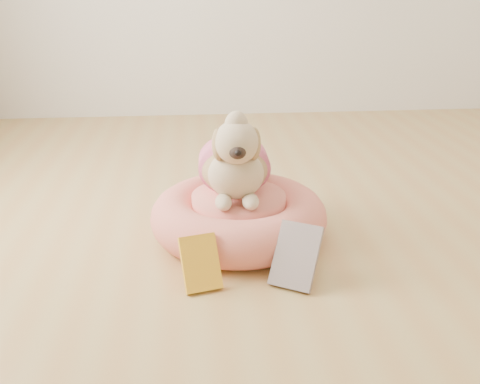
{
  "coord_description": "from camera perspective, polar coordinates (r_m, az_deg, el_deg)",
  "views": [
    {
      "loc": [
        -0.49,
        -1.55,
        0.9
      ],
      "look_at": [
        -0.32,
        0.21,
        0.2
      ],
      "focal_mm": 40.0,
      "sensor_mm": 36.0,
      "label": 1
    }
  ],
  "objects": [
    {
      "name": "floor",
      "position": [
        1.86,
        10.68,
        -7.8
      ],
      "size": [
        4.5,
        4.5,
        0.0
      ],
      "primitive_type": "plane",
      "color": "tan",
      "rests_on": "ground"
    },
    {
      "name": "pet_bed",
      "position": [
        2.0,
        -0.14,
        -2.6
      ],
      "size": [
        0.65,
        0.65,
        0.17
      ],
      "color": "#E8675A",
      "rests_on": "floor"
    },
    {
      "name": "dog",
      "position": [
        1.93,
        -0.59,
        4.7
      ],
      "size": [
        0.34,
        0.48,
        0.34
      ],
      "primitive_type": null,
      "rotation": [
        0.0,
        0.0,
        -0.03
      ],
      "color": "brown",
      "rests_on": "pet_bed"
    },
    {
      "name": "book_yellow",
      "position": [
        1.68,
        -4.24,
        -7.56
      ],
      "size": [
        0.14,
        0.13,
        0.16
      ],
      "primitive_type": "cube",
      "rotation": [
        -0.53,
        0.0,
        0.24
      ],
      "color": "#F7FA1A",
      "rests_on": "floor"
    },
    {
      "name": "book_white",
      "position": [
        1.71,
        6.0,
        -6.8
      ],
      "size": [
        0.19,
        0.19,
        0.18
      ],
      "primitive_type": "cube",
      "rotation": [
        -0.63,
        0.0,
        -0.53
      ],
      "color": "white",
      "rests_on": "floor"
    }
  ]
}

